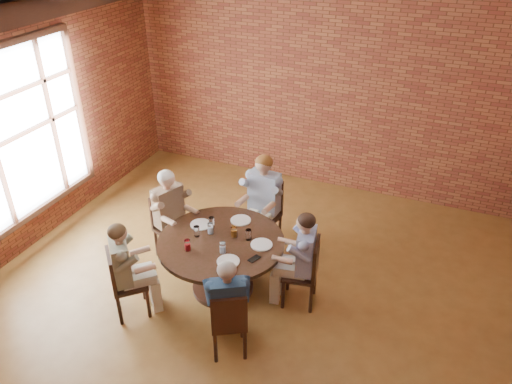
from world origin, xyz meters
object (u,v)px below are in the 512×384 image
at_px(chair_a, 306,270).
at_px(chair_c, 169,223).
at_px(diner_b, 262,202).
at_px(diner_a, 301,260).
at_px(chair_d, 122,281).
at_px(diner_e, 228,307).
at_px(smartphone, 254,259).
at_px(diner_d, 127,270).
at_px(dining_table, 222,255).
at_px(diner_c, 172,216).
at_px(chair_b, 265,209).
at_px(chair_e, 229,321).

xyz_separation_m(chair_a, chair_c, (-2.02, 0.23, 0.01)).
bearing_deg(diner_b, diner_a, -42.80).
bearing_deg(chair_d, diner_e, -135.06).
bearing_deg(smartphone, diner_d, -134.73).
distance_m(dining_table, diner_e, 1.00).
bearing_deg(diner_c, diner_b, -31.68).
bearing_deg(diner_e, chair_c, -70.40).
distance_m(dining_table, chair_b, 1.20).
relative_size(diner_c, chair_e, 1.49).
relative_size(diner_b, diner_d, 1.09).
height_order(diner_b, chair_d, diner_b).
height_order(chair_c, diner_e, diner_e).
bearing_deg(chair_d, chair_b, -69.12).
distance_m(chair_c, diner_d, 1.20).
height_order(chair_b, diner_b, diner_b).
relative_size(chair_c, smartphone, 6.17).
bearing_deg(chair_d, chair_a, -105.87).
height_order(chair_a, smartphone, chair_a).
bearing_deg(chair_b, dining_table, -90.00).
bearing_deg(chair_b, diner_b, -90.00).
bearing_deg(diner_a, diner_e, -33.59).
distance_m(chair_c, smartphone, 1.62).
height_order(diner_a, chair_d, diner_a).
bearing_deg(chair_d, diner_b, -69.98).
xyz_separation_m(dining_table, diner_a, (0.96, 0.16, 0.11)).
distance_m(dining_table, diner_b, 1.12).
relative_size(chair_b, diner_d, 0.76).
xyz_separation_m(chair_b, chair_e, (0.44, -2.12, -0.04)).
xyz_separation_m(diner_d, smartphone, (1.32, 0.60, 0.13)).
relative_size(chair_b, diner_b, 0.70).
xyz_separation_m(dining_table, diner_c, (-0.91, 0.37, 0.12)).
relative_size(chair_a, chair_c, 0.98).
bearing_deg(diner_d, chair_c, -35.29).
xyz_separation_m(diner_c, smartphone, (1.42, -0.55, 0.10)).
xyz_separation_m(chair_d, chair_e, (1.40, -0.10, -0.01)).
bearing_deg(chair_b, smartphone, -68.74).
relative_size(chair_a, chair_e, 1.03).
bearing_deg(smartphone, chair_d, -133.81).
bearing_deg(diner_d, diner_c, -38.79).
distance_m(chair_b, chair_c, 1.34).
relative_size(diner_c, smartphone, 8.73).
relative_size(chair_c, diner_d, 0.73).
xyz_separation_m(diner_a, diner_c, (-1.87, 0.21, 0.02)).
bearing_deg(diner_c, diner_d, -153.09).
relative_size(diner_a, chair_c, 1.38).
bearing_deg(dining_table, diner_a, 9.37).
relative_size(chair_b, chair_d, 1.07).
bearing_deg(smartphone, diner_c, 179.76).
bearing_deg(diner_b, diner_c, -139.22).
relative_size(dining_table, diner_c, 1.17).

